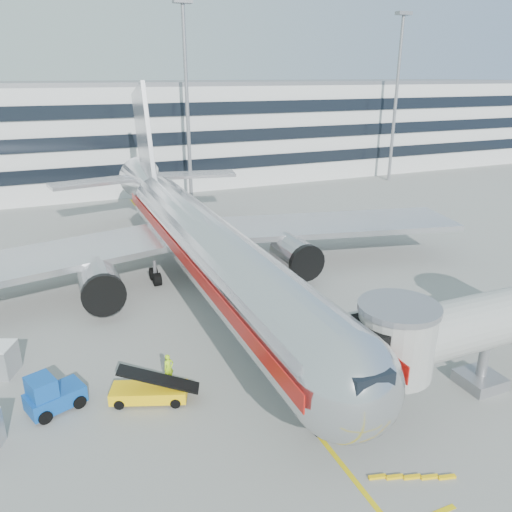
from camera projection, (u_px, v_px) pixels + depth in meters
name	position (u px, v px, depth m)	size (l,w,h in m)	color
ground	(254.00, 355.00, 31.43)	(180.00, 180.00, 0.00)	gray
lead_in_line	(206.00, 294.00, 40.07)	(0.25, 70.00, 0.01)	#DBBC0B
main_jet	(198.00, 238.00, 40.11)	(50.95, 48.70, 16.06)	silver
jet_bridge	(512.00, 319.00, 27.66)	(17.80, 4.50, 7.00)	silver
terminal	(112.00, 134.00, 78.84)	(150.00, 24.25, 15.60)	silver
light_mast_centre	(186.00, 88.00, 65.56)	(2.40, 1.20, 25.45)	gray
light_mast_east	(397.00, 86.00, 78.05)	(2.40, 1.20, 25.45)	gray
belt_loader	(149.00, 391.00, 26.86)	(4.35, 2.82, 2.04)	yellow
baggage_tug	(51.00, 395.00, 25.97)	(3.22, 2.60, 2.13)	#0E459C
ramp_worker	(169.00, 368.00, 28.49)	(0.62, 0.41, 1.70)	#ADE818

